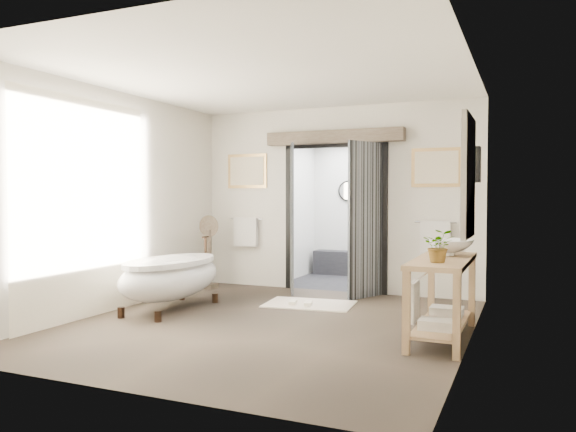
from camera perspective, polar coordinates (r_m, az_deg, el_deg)
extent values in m
plane|color=#4D4034|center=(6.70, -2.06, -10.91)|extent=(5.00, 5.00, 0.00)
cube|color=beige|center=(4.40, -16.13, 1.28)|extent=(4.50, 0.02, 2.90)
cube|color=beige|center=(7.76, -17.27, 1.56)|extent=(0.02, 5.00, 2.90)
cube|color=beige|center=(5.93, 17.99, 1.44)|extent=(0.02, 5.00, 2.90)
cube|color=beige|center=(9.45, -3.96, 1.72)|extent=(1.45, 0.02, 2.90)
cube|color=beige|center=(8.50, 14.66, 1.62)|extent=(1.45, 0.02, 2.90)
cube|color=beige|center=(8.92, 4.88, 9.10)|extent=(1.60, 0.02, 0.60)
cube|color=white|center=(6.68, -2.09, 14.12)|extent=(4.50, 5.00, 0.02)
cube|color=silver|center=(7.28, -20.03, 0.72)|extent=(0.02, 2.20, 2.70)
cube|color=gray|center=(6.05, 17.88, 3.82)|extent=(0.05, 0.95, 1.25)
cube|color=silver|center=(6.05, 17.60, 3.82)|extent=(0.01, 0.80, 1.10)
cube|color=black|center=(7.49, 18.20, 4.98)|extent=(0.20, 0.20, 0.45)
sphere|color=#FFCC8C|center=(7.49, 18.20, 4.98)|extent=(0.10, 0.10, 0.10)
cube|color=#29292D|center=(9.92, 6.66, -6.65)|extent=(2.20, 2.00, 0.01)
cube|color=white|center=(9.86, 6.72, 7.84)|extent=(2.20, 2.00, 0.02)
cube|color=white|center=(10.78, 8.21, 0.68)|extent=(2.20, 0.02, 2.50)
cube|color=white|center=(10.18, 0.75, 0.62)|extent=(0.02, 2.00, 2.50)
cube|color=white|center=(9.56, 13.03, 0.48)|extent=(0.02, 2.00, 2.50)
cube|color=#29292D|center=(10.68, 7.93, -4.85)|extent=(2.00, 0.35, 0.45)
cylinder|color=silver|center=(10.85, 6.13, 2.55)|extent=(0.40, 0.03, 0.40)
cylinder|color=silver|center=(10.65, 10.26, 2.54)|extent=(0.40, 0.03, 0.40)
cube|color=black|center=(9.15, 0.09, -0.17)|extent=(0.07, 0.10, 2.30)
cube|color=black|center=(8.64, 9.89, -0.32)|extent=(0.07, 0.10, 2.30)
cube|color=black|center=(8.89, 4.87, 7.18)|extent=(1.67, 0.10, 0.07)
cube|color=black|center=(8.75, 0.39, -0.27)|extent=(0.37, 0.75, 2.30)
cube|color=black|center=(8.35, 8.00, -0.39)|extent=(0.37, 0.75, 2.30)
cube|color=#736350|center=(8.81, 4.67, 8.02)|extent=(2.20, 0.20, 0.20)
cube|color=#B3894B|center=(9.45, -4.16, 4.57)|extent=(0.72, 0.03, 0.57)
cube|color=beige|center=(9.44, -4.20, 4.57)|extent=(0.62, 0.01, 0.47)
cube|color=#B3894B|center=(8.49, 14.84, 4.80)|extent=(0.72, 0.03, 0.57)
cube|color=beige|center=(8.47, 14.82, 4.80)|extent=(0.62, 0.01, 0.47)
cylinder|color=silver|center=(9.41, -4.26, -0.29)|extent=(0.60, 0.02, 0.02)
cube|color=silver|center=(9.41, -4.31, -1.63)|extent=(0.42, 0.08, 0.48)
cylinder|color=silver|center=(8.44, 14.75, -0.62)|extent=(0.60, 0.02, 0.02)
cube|color=silver|center=(8.44, 14.72, -2.12)|extent=(0.42, 0.08, 0.48)
cylinder|color=black|center=(7.30, -16.60, -9.39)|extent=(0.09, 0.09, 0.13)
cylinder|color=black|center=(6.97, -13.06, -9.91)|extent=(0.09, 0.09, 0.13)
cylinder|color=black|center=(8.34, -10.71, -7.91)|extent=(0.09, 0.09, 0.13)
cylinder|color=black|center=(8.05, -7.42, -8.25)|extent=(0.09, 0.09, 0.13)
ellipsoid|color=white|center=(7.59, -11.80, -6.12)|extent=(0.84, 1.88, 0.60)
cylinder|color=black|center=(8.27, -8.39, -2.89)|extent=(0.03, 0.03, 0.24)
cube|color=#A4865A|center=(5.49, 11.94, -9.33)|extent=(0.07, 0.07, 0.85)
cube|color=#A4865A|center=(5.42, 16.78, -9.52)|extent=(0.07, 0.07, 0.85)
cube|color=#A4865A|center=(6.92, 14.35, -6.98)|extent=(0.07, 0.07, 0.85)
cube|color=#A4865A|center=(6.87, 18.18, -7.09)|extent=(0.07, 0.07, 0.85)
cube|color=#A4865A|center=(6.11, 15.45, -4.40)|extent=(0.55, 1.60, 0.05)
cube|color=#A4865A|center=(6.22, 15.39, -10.50)|extent=(0.45, 1.50, 0.03)
cylinder|color=silver|center=(6.18, 12.93, -6.41)|extent=(0.02, 1.40, 0.02)
cube|color=silver|center=(6.07, 12.66, -8.48)|extent=(0.06, 0.34, 0.42)
cube|color=silver|center=(5.87, 14.92, -10.60)|extent=(0.35, 0.25, 0.10)
cube|color=silver|center=(6.55, 15.82, -9.29)|extent=(0.35, 0.25, 0.10)
cube|color=#736350|center=(9.28, -8.04, -7.04)|extent=(0.23, 0.23, 0.08)
cylinder|color=#736350|center=(9.22, -8.05, -4.11)|extent=(0.09, 0.09, 0.88)
cylinder|color=silver|center=(9.19, -8.00, -1.01)|extent=(0.31, 0.02, 0.31)
cylinder|color=#736350|center=(9.18, -8.05, -1.02)|extent=(0.35, 0.02, 0.35)
cube|color=beige|center=(7.86, 2.21, -8.92)|extent=(1.28, 0.93, 0.01)
cube|color=silver|center=(7.83, 0.51, -8.74)|extent=(0.15, 0.26, 0.05)
cube|color=silver|center=(7.74, 2.06, -8.86)|extent=(0.15, 0.26, 0.05)
imported|color=white|center=(6.42, 16.12, -3.08)|extent=(0.54, 0.54, 0.18)
imported|color=gray|center=(5.69, 15.10, -2.95)|extent=(0.31, 0.27, 0.33)
imported|color=gray|center=(6.17, 14.73, -3.21)|extent=(0.11, 0.11, 0.19)
imported|color=gray|center=(6.76, 16.25, -2.86)|extent=(0.14, 0.14, 0.17)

